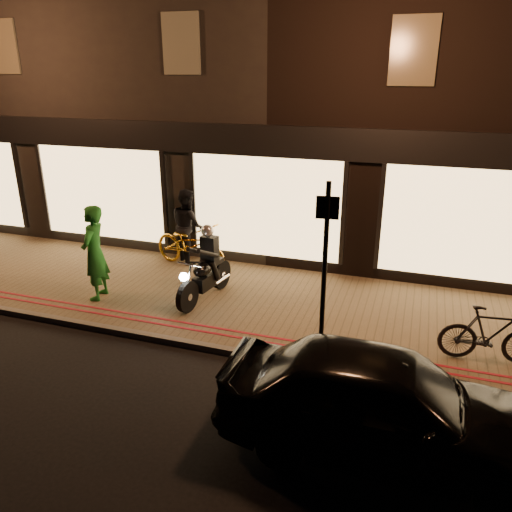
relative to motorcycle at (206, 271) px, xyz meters
The scene contains 12 objects.
ground 2.04m from the motorcycle, 71.13° to the right, with size 90.00×90.00×0.00m, color black.
sidewalk 0.93m from the motorcycle, 18.38° to the left, with size 50.00×4.00×0.12m, color brown.
kerb_stone 1.97m from the motorcycle, 70.63° to the right, with size 50.00×0.14×0.12m, color #59544C.
red_kerb_lines 1.52m from the motorcycle, 63.77° to the right, with size 50.00×0.26×0.01m.
building_row 8.03m from the motorcycle, 85.12° to the left, with size 48.00×10.11×8.50m.
motorcycle is the anchor object (origin of this frame).
sign_post 3.33m from the motorcycle, 29.32° to the right, with size 0.35×0.09×3.00m.
bicycle_gold 1.85m from the motorcycle, 125.54° to the left, with size 0.75×2.15×1.13m, color gold.
bicycle_dark 5.45m from the motorcycle, ahead, with size 0.46×1.63×0.98m, color black.
person_green 2.31m from the motorcycle, 162.58° to the right, with size 0.73×0.48×2.00m, color #1C6C21.
person_dark 2.36m from the motorcycle, 124.62° to the left, with size 0.89×0.70×1.84m, color black.
parked_car 5.08m from the motorcycle, 39.96° to the right, with size 1.69×4.21×1.44m, color black.
Camera 1 is at (3.43, -6.95, 4.66)m, focal length 35.00 mm.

